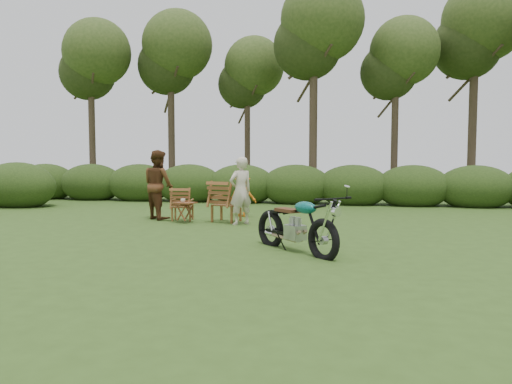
% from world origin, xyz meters
% --- Properties ---
extents(ground, '(80.00, 80.00, 0.00)m').
position_xyz_m(ground, '(0.00, 0.00, 0.00)').
color(ground, '#2F4A18').
rests_on(ground, ground).
extents(tree_line, '(22.52, 11.62, 8.14)m').
position_xyz_m(tree_line, '(0.50, 9.74, 3.81)').
color(tree_line, '#3C2D21').
rests_on(tree_line, ground).
extents(motorcycle, '(2.06, 2.05, 1.20)m').
position_xyz_m(motorcycle, '(1.10, 0.03, 0.00)').
color(motorcycle, '#0B948A').
rests_on(motorcycle, ground).
extents(lawn_chair_right, '(0.87, 0.87, 1.04)m').
position_xyz_m(lawn_chair_right, '(-1.13, 3.64, 0.00)').
color(lawn_chair_right, brown).
rests_on(lawn_chair_right, ground).
extents(lawn_chair_left, '(0.67, 0.67, 0.86)m').
position_xyz_m(lawn_chair_left, '(-2.33, 3.68, 0.00)').
color(lawn_chair_left, brown).
rests_on(lawn_chair_left, ground).
extents(side_table, '(0.62, 0.56, 0.52)m').
position_xyz_m(side_table, '(-2.10, 3.23, 0.26)').
color(side_table, brown).
rests_on(side_table, ground).
extents(cup, '(0.14, 0.14, 0.09)m').
position_xyz_m(cup, '(-2.15, 3.21, 0.57)').
color(cup, beige).
rests_on(cup, side_table).
extents(adult_a, '(0.71, 0.71, 1.67)m').
position_xyz_m(adult_a, '(-0.65, 3.21, 0.00)').
color(adult_a, beige).
rests_on(adult_a, ground).
extents(adult_b, '(1.14, 1.10, 1.85)m').
position_xyz_m(adult_b, '(-3.06, 3.82, 0.00)').
color(adult_b, '#4D2C16').
rests_on(adult_b, ground).
extents(child, '(0.85, 0.58, 1.21)m').
position_xyz_m(child, '(-0.97, 4.81, 0.00)').
color(child, '#C95F12').
rests_on(child, ground).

